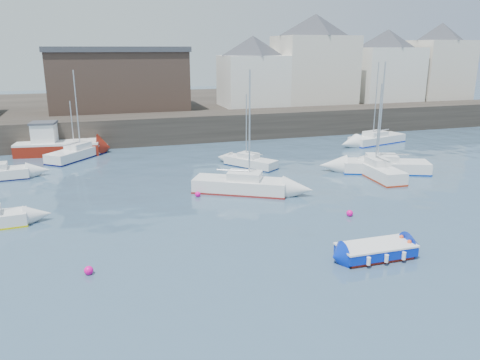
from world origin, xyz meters
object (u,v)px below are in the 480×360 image
object	(u,v)px
sailboat_c	(378,171)
sailboat_h	(77,153)
sailboat_d	(385,166)
buoy_mid	(350,216)
fishing_boat	(55,144)
sailboat_g	(377,139)
sailboat_f	(250,162)
buoy_near	(89,274)
sailboat_b	(241,185)
blue_dinghy	(376,250)
buoy_far	(198,197)

from	to	relation	value
sailboat_c	sailboat_h	distance (m)	27.89
sailboat_d	buoy_mid	world-z (taller)	sailboat_d
fishing_boat	sailboat_g	world-z (taller)	sailboat_g
sailboat_f	sailboat_h	size ratio (longest dim) A/B	0.78
sailboat_f	buoy_near	xyz separation A→B (m)	(-13.85, -17.22, -0.45)
sailboat_b	sailboat_g	bearing A→B (deg)	32.93
blue_dinghy	buoy_near	size ratio (longest dim) A/B	9.21
blue_dinghy	sailboat_g	distance (m)	30.63
blue_dinghy	sailboat_g	xyz separation A→B (m)	(16.79, 25.61, 0.08)
buoy_far	buoy_near	bearing A→B (deg)	-126.46
blue_dinghy	sailboat_c	world-z (taller)	sailboat_c
sailboat_h	buoy_near	bearing A→B (deg)	-87.65
buoy_near	buoy_mid	distance (m)	16.15
sailboat_b	sailboat_h	world-z (taller)	sailboat_b
sailboat_b	sailboat_h	bearing A→B (deg)	127.85
blue_dinghy	fishing_boat	world-z (taller)	fishing_boat
buoy_mid	sailboat_h	bearing A→B (deg)	127.44
fishing_boat	sailboat_h	xyz separation A→B (m)	(2.00, -2.57, -0.48)
sailboat_c	sailboat_h	bearing A→B (deg)	148.37
sailboat_g	sailboat_f	bearing A→B (deg)	-160.73
sailboat_f	sailboat_h	bearing A→B (deg)	151.50
sailboat_c	sailboat_b	bearing A→B (deg)	-177.60
sailboat_d	sailboat_h	xyz separation A→B (m)	(-25.26, 13.31, -0.02)
sailboat_b	buoy_mid	distance (m)	8.56
sailboat_g	buoy_near	world-z (taller)	sailboat_g
fishing_boat	buoy_far	size ratio (longest dim) A/B	20.61
sailboat_g	buoy_mid	xyz separation A→B (m)	(-14.88, -19.80, -0.50)
buoy_near	sailboat_b	bearing A→B (deg)	43.50
blue_dinghy	buoy_mid	world-z (taller)	blue_dinghy
sailboat_c	buoy_near	xyz separation A→B (m)	(-22.71, -10.68, -0.58)
sailboat_g	buoy_mid	world-z (taller)	sailboat_g
sailboat_g	buoy_mid	size ratio (longest dim) A/B	21.04
sailboat_c	buoy_near	world-z (taller)	sailboat_c
buoy_near	sailboat_d	bearing A→B (deg)	26.34
fishing_boat	blue_dinghy	bearing A→B (deg)	-60.86
sailboat_d	sailboat_h	bearing A→B (deg)	152.22
sailboat_d	sailboat_f	bearing A→B (deg)	153.27
fishing_boat	sailboat_d	xyz separation A→B (m)	(27.26, -15.88, -0.46)
sailboat_d	sailboat_g	size ratio (longest dim) A/B	1.05
sailboat_h	sailboat_d	bearing A→B (deg)	-27.78
sailboat_d	buoy_far	world-z (taller)	sailboat_d
sailboat_g	sailboat_b	bearing A→B (deg)	-147.07
blue_dinghy	sailboat_b	bearing A→B (deg)	104.09
fishing_boat	sailboat_f	bearing A→B (deg)	-32.26
sailboat_b	buoy_near	world-z (taller)	sailboat_b
sailboat_g	buoy_mid	distance (m)	24.78
sailboat_c	buoy_far	distance (m)	15.26
sailboat_d	sailboat_g	world-z (taller)	sailboat_d
sailboat_g	buoy_mid	bearing A→B (deg)	-126.93
fishing_boat	sailboat_b	bearing A→B (deg)	-52.15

